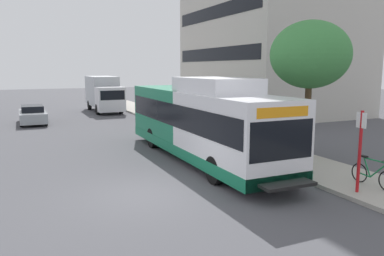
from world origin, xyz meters
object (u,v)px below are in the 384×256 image
object	(u,v)px
box_truck_background	(104,93)
parked_car_far_lane	(33,115)
bicycle_parked	(373,174)
transit_bus	(201,121)
street_tree_near_stop	(310,55)
bus_stop_sign_pole	(360,145)

from	to	relation	value
box_truck_background	parked_car_far_lane	bearing A→B (deg)	-138.08
bicycle_parked	transit_bus	bearing A→B (deg)	117.36
bicycle_parked	street_tree_near_stop	distance (m)	6.06
parked_car_far_lane	box_truck_background	bearing A→B (deg)	41.92
bicycle_parked	street_tree_near_stop	size ratio (longest dim) A/B	0.30
bicycle_parked	parked_car_far_lane	world-z (taller)	parked_car_far_lane
box_truck_background	bicycle_parked	bearing A→B (deg)	-83.15
parked_car_far_lane	transit_bus	bearing A→B (deg)	-67.06
parked_car_far_lane	bus_stop_sign_pole	bearing A→B (deg)	-67.95
bus_stop_sign_pole	parked_car_far_lane	size ratio (longest dim) A/B	0.58
street_tree_near_stop	parked_car_far_lane	size ratio (longest dim) A/B	1.31
parked_car_far_lane	box_truck_background	world-z (taller)	box_truck_background
street_tree_near_stop	parked_car_far_lane	distance (m)	20.41
transit_bus	box_truck_background	bearing A→B (deg)	89.93
transit_bus	box_truck_background	world-z (taller)	transit_bus
transit_bus	bicycle_parked	world-z (taller)	transit_bus
transit_bus	bicycle_parked	bearing A→B (deg)	-62.64
transit_bus	bus_stop_sign_pole	distance (m)	6.95
bus_stop_sign_pole	street_tree_near_stop	distance (m)	5.80
box_truck_background	street_tree_near_stop	bearing A→B (deg)	-79.35
bus_stop_sign_pole	box_truck_background	xyz separation A→B (m)	(-2.35, 27.32, 0.09)
bus_stop_sign_pole	transit_bus	bearing A→B (deg)	109.95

